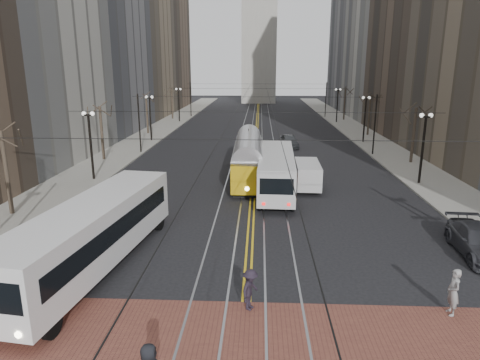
# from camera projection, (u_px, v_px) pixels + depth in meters

# --- Properties ---
(ground) EXTENTS (260.00, 260.00, 0.00)m
(ground) POSITION_uv_depth(u_px,v_px,m) (247.00, 290.00, 18.67)
(ground) COLOR black
(ground) RESTS_ON ground
(sidewalk_left) EXTENTS (5.00, 140.00, 0.15)m
(sidewalk_left) POSITION_uv_depth(u_px,v_px,m) (155.00, 133.00, 62.77)
(sidewalk_left) COLOR gray
(sidewalk_left) RESTS_ON ground
(sidewalk_right) EXTENTS (5.00, 140.00, 0.15)m
(sidewalk_right) POSITION_uv_depth(u_px,v_px,m) (361.00, 134.00, 61.41)
(sidewalk_right) COLOR gray
(sidewalk_right) RESTS_ON ground
(crosswalk_band) EXTENTS (25.00, 6.00, 0.01)m
(crosswalk_band) POSITION_uv_depth(u_px,v_px,m) (243.00, 348.00, 14.81)
(crosswalk_band) COLOR brown
(crosswalk_band) RESTS_ON ground
(streetcar_rails) EXTENTS (4.80, 130.00, 0.02)m
(streetcar_rails) POSITION_uv_depth(u_px,v_px,m) (257.00, 134.00, 62.11)
(streetcar_rails) COLOR gray
(streetcar_rails) RESTS_ON ground
(centre_lines) EXTENTS (0.42, 130.00, 0.01)m
(centre_lines) POSITION_uv_depth(u_px,v_px,m) (257.00, 134.00, 62.11)
(centre_lines) COLOR gold
(centre_lines) RESTS_ON ground
(building_left_mid) EXTENTS (16.00, 20.00, 34.00)m
(building_left_mid) POSITION_uv_depth(u_px,v_px,m) (76.00, 11.00, 59.87)
(building_left_mid) COLOR slate
(building_left_mid) RESTS_ON ground
(building_left_far) EXTENTS (16.00, 20.00, 40.00)m
(building_left_far) POSITION_uv_depth(u_px,v_px,m) (148.00, 19.00, 97.71)
(building_left_far) COLOR brown
(building_left_far) RESTS_ON ground
(building_right_mid) EXTENTS (16.00, 20.00, 34.00)m
(building_right_mid) POSITION_uv_depth(u_px,v_px,m) (447.00, 9.00, 57.56)
(building_right_mid) COLOR brown
(building_right_mid) RESTS_ON ground
(building_right_far) EXTENTS (16.00, 20.00, 40.00)m
(building_right_far) POSITION_uv_depth(u_px,v_px,m) (373.00, 18.00, 95.41)
(building_right_far) COLOR slate
(building_right_far) RESTS_ON ground
(lamp_posts) EXTENTS (27.60, 57.20, 5.60)m
(lamp_posts) POSITION_uv_depth(u_px,v_px,m) (255.00, 131.00, 45.71)
(lamp_posts) COLOR black
(lamp_posts) RESTS_ON ground
(street_trees) EXTENTS (31.68, 53.28, 5.60)m
(street_trees) POSITION_uv_depth(u_px,v_px,m) (256.00, 123.00, 51.98)
(street_trees) COLOR #382D23
(street_trees) RESTS_ON ground
(trolley_wires) EXTENTS (25.96, 120.00, 6.60)m
(trolley_wires) POSITION_uv_depth(u_px,v_px,m) (256.00, 115.00, 51.33)
(trolley_wires) COLOR black
(trolley_wires) RESTS_ON ground
(transit_bus) EXTENTS (4.47, 13.34, 3.27)m
(transit_bus) POSITION_uv_depth(u_px,v_px,m) (93.00, 237.00, 20.27)
(transit_bus) COLOR silver
(transit_bus) RESTS_ON ground
(streetcar) EXTENTS (2.59, 12.89, 3.03)m
(streetcar) POSITION_uv_depth(u_px,v_px,m) (248.00, 161.00, 36.96)
(streetcar) COLOR gold
(streetcar) RESTS_ON ground
(rear_bus) EXTENTS (2.95, 11.73, 3.04)m
(rear_bus) POSITION_uv_depth(u_px,v_px,m) (276.00, 173.00, 33.03)
(rear_bus) COLOR #B8B8B8
(rear_bus) RESTS_ON ground
(cargo_van) EXTENTS (1.95, 4.81, 2.11)m
(cargo_van) POSITION_uv_depth(u_px,v_px,m) (307.00, 176.00, 33.91)
(cargo_van) COLOR silver
(cargo_van) RESTS_ON ground
(sedan_grey) EXTENTS (2.39, 4.78, 1.56)m
(sedan_grey) POSITION_uv_depth(u_px,v_px,m) (289.00, 141.00, 51.51)
(sedan_grey) COLOR #393C3F
(sedan_grey) RESTS_ON ground
(sedan_parked) EXTENTS (2.51, 5.37, 1.52)m
(sedan_parked) POSITION_uv_depth(u_px,v_px,m) (479.00, 241.00, 21.95)
(sedan_parked) COLOR #393A3F
(sedan_parked) RESTS_ON ground
(pedestrian_b) EXTENTS (0.48, 0.71, 1.91)m
(pedestrian_b) POSITION_uv_depth(u_px,v_px,m) (453.00, 292.00, 16.61)
(pedestrian_b) COLOR gray
(pedestrian_b) RESTS_ON crosswalk_band
(pedestrian_d) EXTENTS (1.03, 1.27, 1.71)m
(pedestrian_d) POSITION_uv_depth(u_px,v_px,m) (250.00, 290.00, 16.99)
(pedestrian_d) COLOR black
(pedestrian_d) RESTS_ON crosswalk_band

